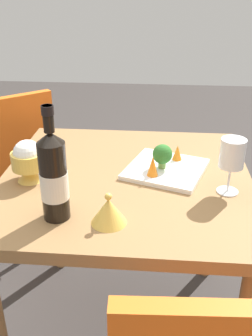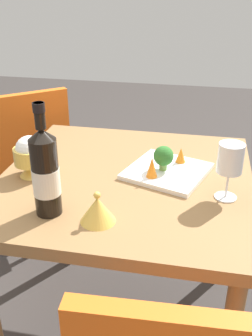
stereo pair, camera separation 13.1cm
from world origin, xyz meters
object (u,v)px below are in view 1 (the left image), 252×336
at_px(rice_bowl_lid, 109,211).
at_px(serving_plate, 166,169).
at_px(chair_near_window, 11,157).
at_px(carrot_garnish_left, 177,153).
at_px(rice_bowl, 28,160).
at_px(broccoli_floret, 162,155).
at_px(wine_bottle, 54,176).
at_px(wine_glass, 232,155).
at_px(carrot_garnish_right, 153,166).

xyz_separation_m(rice_bowl_lid, serving_plate, (-0.33, 0.16, -0.03)).
bearing_deg(chair_near_window, carrot_garnish_left, -66.91).
height_order(rice_bowl, broccoli_floret, rice_bowl).
height_order(wine_bottle, carrot_garnish_left, wine_bottle).
relative_size(chair_near_window, wine_glass, 4.75).
distance_m(serving_plate, carrot_garnish_left, 0.08).
bearing_deg(serving_plate, carrot_garnish_left, 148.39).
distance_m(chair_near_window, carrot_garnish_left, 0.91).
relative_size(rice_bowl, rice_bowl_lid, 1.42).
relative_size(chair_near_window, rice_bowl_lid, 8.50).
height_order(wine_bottle, rice_bowl_lid, wine_bottle).
bearing_deg(wine_bottle, chair_near_window, -150.54).
height_order(wine_glass, rice_bowl_lid, wine_glass).
xyz_separation_m(broccoli_floret, carrot_garnish_right, (0.06, -0.03, -0.01)).
bearing_deg(wine_bottle, broccoli_floret, 135.81).
bearing_deg(carrot_garnish_left, carrot_garnish_right, -33.18).
distance_m(wine_bottle, wine_glass, 0.53).
xyz_separation_m(wine_bottle, wine_glass, (-0.18, 0.50, -0.00)).
distance_m(wine_bottle, carrot_garnish_left, 0.52).
height_order(rice_bowl_lid, carrot_garnish_left, rice_bowl_lid).
height_order(chair_near_window, wine_glass, wine_glass).
bearing_deg(broccoli_floret, carrot_garnish_right, -28.06).
xyz_separation_m(rice_bowl_lid, carrot_garnish_right, (-0.26, 0.11, 0.01)).
relative_size(rice_bowl_lid, broccoli_floret, 1.17).
bearing_deg(wine_glass, carrot_garnish_left, -141.51).
relative_size(wine_glass, rice_bowl_lid, 1.79).
relative_size(rice_bowl, broccoli_floret, 1.65).
height_order(chair_near_window, serving_plate, chair_near_window).
height_order(chair_near_window, wine_bottle, wine_bottle).
xyz_separation_m(chair_near_window, carrot_garnish_right, (0.53, 0.70, 0.24)).
distance_m(carrot_garnish_left, carrot_garnish_right, 0.16).
height_order(wine_bottle, broccoli_floret, wine_bottle).
xyz_separation_m(wine_glass, rice_bowl_lid, (0.20, -0.35, -0.09)).
xyz_separation_m(wine_bottle, carrot_garnish_right, (-0.24, 0.26, -0.08)).
xyz_separation_m(rice_bowl_lid, carrot_garnish_left, (-0.39, 0.20, 0.00)).
bearing_deg(rice_bowl_lid, carrot_garnish_right, 156.39).
bearing_deg(rice_bowl, wine_glass, 87.77).
distance_m(chair_near_window, rice_bowl, 0.69).
bearing_deg(rice_bowl, carrot_garnish_left, 108.84).
distance_m(rice_bowl_lid, carrot_garnish_right, 0.28).
relative_size(serving_plate, carrot_garnish_right, 4.56).
bearing_deg(broccoli_floret, rice_bowl, -77.66).
bearing_deg(rice_bowl_lid, broccoli_floret, 155.55).
relative_size(chair_near_window, carrot_garnish_right, 12.21).
bearing_deg(wine_glass, carrot_garnish_right, -104.61).
bearing_deg(rice_bowl_lid, wine_glass, 119.44).
distance_m(rice_bowl, serving_plate, 0.47).
height_order(wine_bottle, carrot_garnish_right, wine_bottle).
distance_m(wine_glass, rice_bowl_lid, 0.41).
height_order(wine_bottle, serving_plate, wine_bottle).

